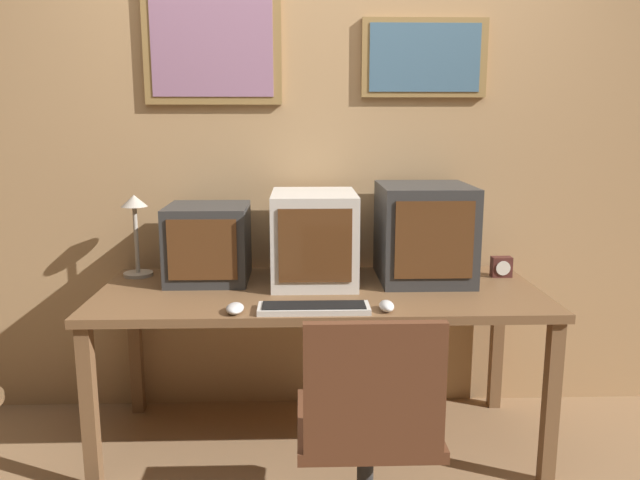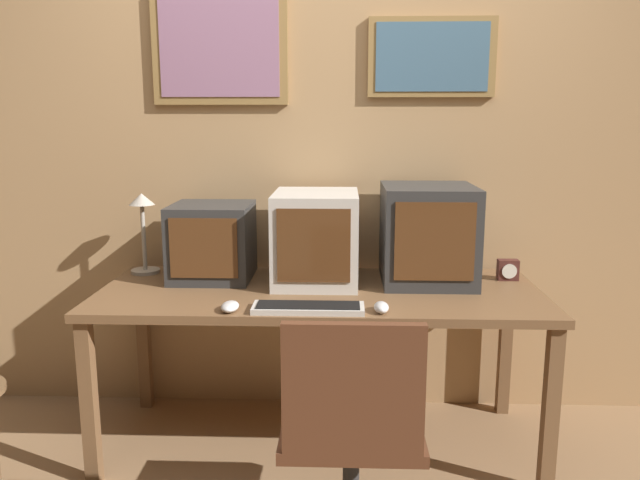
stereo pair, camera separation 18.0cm
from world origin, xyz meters
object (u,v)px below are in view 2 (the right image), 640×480
object	(u,v)px
monitor_left	(212,242)
desk_lamp	(143,221)
monitor_right	(428,234)
keyboard_main	(308,308)
monitor_center	(316,237)
mouse_far_corner	(230,306)
office_chair	(352,454)
desk_clock	(508,270)
mouse_near_keyboard	(381,307)

from	to	relation	value
monitor_left	desk_lamp	distance (m)	0.37
monitor_right	keyboard_main	distance (m)	0.72
monitor_center	keyboard_main	bearing A→B (deg)	-91.37
monitor_right	monitor_left	bearing A→B (deg)	179.33
keyboard_main	mouse_far_corner	distance (m)	0.30
monitor_right	office_chair	world-z (taller)	monitor_right
desk_clock	office_chair	bearing A→B (deg)	-127.29
office_chair	monitor_right	bearing A→B (deg)	69.31
keyboard_main	office_chair	xyz separation A→B (m)	(0.16, -0.45, -0.35)
monitor_right	office_chair	size ratio (longest dim) A/B	0.51
mouse_near_keyboard	office_chair	world-z (taller)	office_chair
keyboard_main	desk_lamp	distance (m)	1.02
monitor_right	desk_clock	bearing A→B (deg)	4.35
monitor_center	desk_lamp	xyz separation A→B (m)	(-0.82, 0.13, 0.05)
monitor_left	keyboard_main	distance (m)	0.69
monitor_center	desk_clock	bearing A→B (deg)	3.88
keyboard_main	mouse_far_corner	bearing A→B (deg)	-177.85
keyboard_main	mouse_near_keyboard	xyz separation A→B (m)	(0.28, -0.01, 0.01)
mouse_far_corner	desk_clock	distance (m)	1.29
desk_clock	office_chair	xyz separation A→B (m)	(-0.72, -0.95, -0.39)
monitor_left	monitor_right	xyz separation A→B (m)	(0.98, -0.01, 0.04)
mouse_near_keyboard	desk_clock	xyz separation A→B (m)	(0.61, 0.51, 0.03)
monitor_left	monitor_center	xyz separation A→B (m)	(0.48, -0.04, 0.03)
desk_clock	monitor_right	bearing A→B (deg)	-175.65
monitor_center	desk_clock	size ratio (longest dim) A/B	4.80
monitor_left	desk_clock	size ratio (longest dim) A/B	3.90
monitor_center	mouse_near_keyboard	bearing A→B (deg)	-58.88
mouse_near_keyboard	office_chair	bearing A→B (deg)	-104.64
monitor_right	office_chair	distance (m)	1.13
monitor_center	mouse_far_corner	world-z (taller)	monitor_center
monitor_left	keyboard_main	size ratio (longest dim) A/B	0.85
desk_clock	office_chair	distance (m)	1.25
monitor_right	mouse_near_keyboard	xyz separation A→B (m)	(-0.23, -0.48, -0.20)
keyboard_main	desk_lamp	world-z (taller)	desk_lamp
monitor_right	desk_lamp	bearing A→B (deg)	175.72
desk_clock	monitor_left	bearing A→B (deg)	-179.28
mouse_near_keyboard	office_chair	xyz separation A→B (m)	(-0.12, -0.44, -0.36)
monitor_center	desk_lamp	size ratio (longest dim) A/B	1.18
monitor_right	desk_lamp	distance (m)	1.33
office_chair	mouse_far_corner	bearing A→B (deg)	136.79
monitor_left	mouse_far_corner	distance (m)	0.54
monitor_center	desk_clock	xyz separation A→B (m)	(0.88, 0.06, -0.16)
desk_lamp	office_chair	world-z (taller)	desk_lamp
monitor_left	mouse_far_corner	xyz separation A→B (m)	(0.17, -0.49, -0.15)
monitor_center	office_chair	world-z (taller)	monitor_center
office_chair	mouse_near_keyboard	bearing A→B (deg)	75.36
mouse_near_keyboard	keyboard_main	bearing A→B (deg)	178.76
monitor_left	office_chair	bearing A→B (deg)	-55.83
monitor_right	mouse_near_keyboard	distance (m)	0.57
monitor_left	desk_lamp	xyz separation A→B (m)	(-0.35, 0.09, 0.08)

